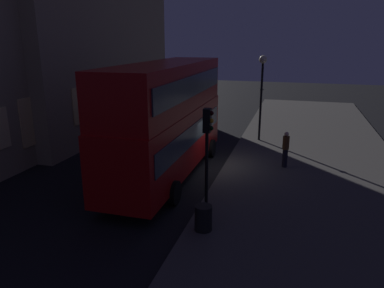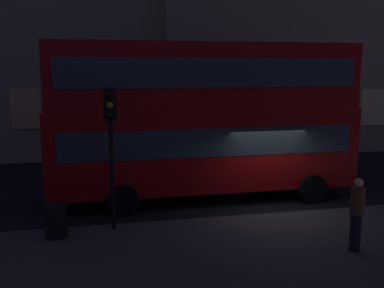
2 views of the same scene
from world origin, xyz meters
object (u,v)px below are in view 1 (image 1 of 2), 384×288
(pedestrian, at_px, (286,149))
(litter_bin, at_px, (203,218))
(double_decker_bus, at_px, (167,115))
(street_lamp, at_px, (262,80))
(traffic_light_near_kerb, at_px, (207,138))

(pedestrian, distance_m, litter_bin, 7.57)
(double_decker_bus, bearing_deg, litter_bin, -147.68)
(pedestrian, bearing_deg, street_lamp, -0.11)
(street_lamp, relative_size, pedestrian, 2.90)
(double_decker_bus, xyz_separation_m, litter_bin, (-4.64, -2.93, -2.40))
(double_decker_bus, bearing_deg, street_lamp, -25.43)
(traffic_light_near_kerb, height_order, street_lamp, street_lamp)
(traffic_light_near_kerb, xyz_separation_m, street_lamp, (10.46, -0.82, 1.03))
(pedestrian, bearing_deg, double_decker_bus, 95.24)
(traffic_light_near_kerb, xyz_separation_m, pedestrian, (5.69, -2.60, -1.83))
(traffic_light_near_kerb, distance_m, pedestrian, 6.52)
(pedestrian, xyz_separation_m, litter_bin, (-7.18, 2.34, -0.51))
(traffic_light_near_kerb, height_order, litter_bin, traffic_light_near_kerb)
(litter_bin, bearing_deg, street_lamp, -2.67)
(double_decker_bus, distance_m, traffic_light_near_kerb, 4.13)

